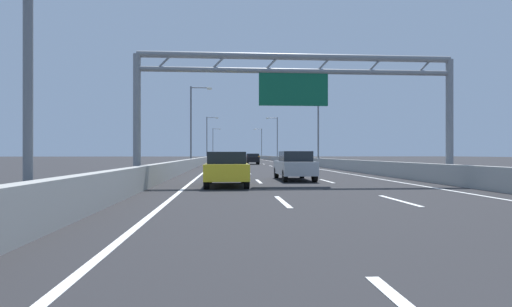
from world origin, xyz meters
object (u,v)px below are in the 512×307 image
(sign_gantry, at_px, (297,85))
(silver_car, at_px, (294,165))
(streetlamp_left_mid, at_px, (193,121))
(streetlamp_left_distant, at_px, (214,141))
(yellow_car, at_px, (227,169))
(black_car, at_px, (252,159))
(streetlamp_right_far, at_px, (276,136))
(streetlamp_left_far, at_px, (208,136))
(orange_car, at_px, (256,157))
(blue_car, at_px, (239,157))
(green_car, at_px, (250,156))
(streetlamp_right_distant, at_px, (261,141))
(red_car, at_px, (226,156))
(streetlamp_right_mid, at_px, (316,121))

(sign_gantry, xyz_separation_m, silver_car, (0.27, 2.43, -4.02))
(streetlamp_left_mid, bearing_deg, streetlamp_left_distant, 90.00)
(silver_car, bearing_deg, yellow_car, -134.34)
(black_car, bearing_deg, streetlamp_right_far, 77.23)
(streetlamp_left_far, height_order, orange_car, streetlamp_left_far)
(blue_car, bearing_deg, streetlamp_left_mid, -97.05)
(black_car, xyz_separation_m, silver_car, (0.12, -34.11, 0.04))
(streetlamp_left_distant, distance_m, orange_car, 35.11)
(blue_car, relative_size, yellow_car, 0.97)
(silver_car, height_order, green_car, silver_car)
(yellow_car, bearing_deg, streetlamp_left_mid, 97.45)
(yellow_car, bearing_deg, blue_car, 87.81)
(streetlamp_right_distant, xyz_separation_m, black_car, (-7.34, -72.24, -4.63))
(streetlamp_left_mid, bearing_deg, streetlamp_right_distant, 79.38)
(sign_gantry, relative_size, streetlamp_right_distant, 1.67)
(streetlamp_left_far, distance_m, blue_car, 22.21)
(streetlamp_right_far, height_order, streetlamp_right_distant, same)
(streetlamp_right_distant, bearing_deg, black_car, -95.80)
(streetlamp_left_far, bearing_deg, blue_car, 69.94)
(streetlamp_left_far, xyz_separation_m, streetlamp_right_far, (14.93, 0.00, 0.00))
(streetlamp_left_distant, bearing_deg, silver_car, -85.85)
(streetlamp_left_mid, bearing_deg, streetlamp_right_far, 69.45)
(sign_gantry, bearing_deg, streetlamp_left_mid, 104.33)
(orange_car, bearing_deg, red_car, 127.31)
(streetlamp_right_far, xyz_separation_m, streetlamp_left_distant, (-14.93, 39.83, 0.00))
(streetlamp_left_distant, relative_size, black_car, 2.25)
(orange_car, bearing_deg, streetlamp_left_mid, -103.11)
(sign_gantry, relative_size, black_car, 3.74)
(streetlamp_right_mid, relative_size, blue_car, 2.26)
(sign_gantry, xyz_separation_m, black_car, (0.15, 36.54, -4.06))
(red_car, height_order, orange_car, red_car)
(streetlamp_left_distant, relative_size, silver_car, 2.06)
(streetlamp_left_mid, distance_m, streetlamp_left_far, 39.83)
(streetlamp_left_far, xyz_separation_m, orange_car, (10.85, 6.76, -4.63))
(streetlamp_right_distant, distance_m, black_car, 72.76)
(sign_gantry, distance_m, black_car, 36.76)
(streetlamp_right_mid, height_order, silver_car, streetlamp_right_mid)
(red_car, bearing_deg, sign_gantry, -87.58)
(sign_gantry, relative_size, red_car, 3.63)
(streetlamp_right_far, relative_size, silver_car, 2.06)
(streetlamp_left_far, relative_size, streetlamp_right_far, 1.00)
(sign_gantry, relative_size, blue_car, 3.76)
(sign_gantry, height_order, green_car, sign_gantry)
(streetlamp_right_mid, bearing_deg, orange_car, 95.01)
(streetlamp_left_distant, bearing_deg, black_car, -84.00)
(orange_car, xyz_separation_m, green_car, (0.39, 28.49, -0.02))
(green_car, xyz_separation_m, yellow_car, (-7.25, -105.57, 0.03))
(sign_gantry, xyz_separation_m, streetlamp_left_distant, (-7.44, 108.78, 0.57))
(streetlamp_right_far, relative_size, red_car, 2.18)
(streetlamp_left_far, height_order, streetlamp_right_distant, same)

